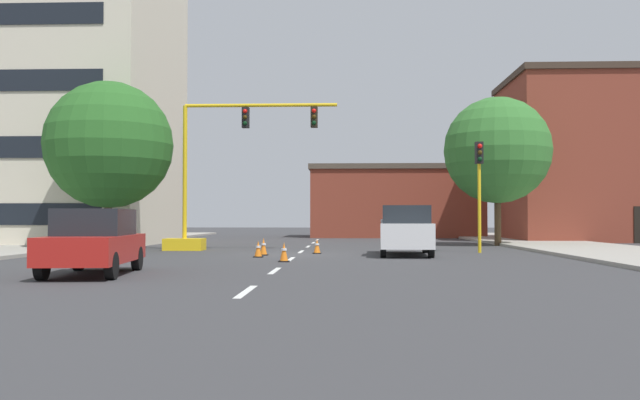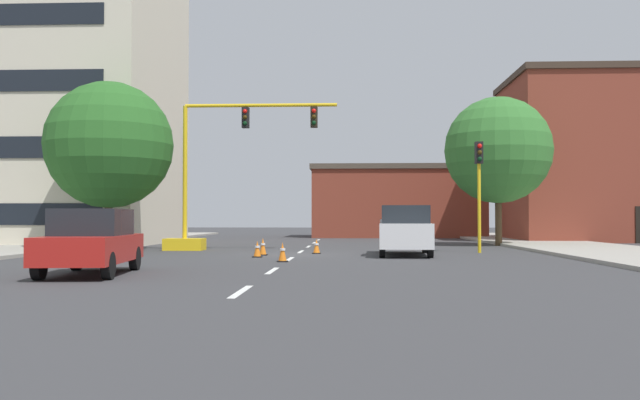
{
  "view_description": "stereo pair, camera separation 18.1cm",
  "coord_description": "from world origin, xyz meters",
  "px_view_note": "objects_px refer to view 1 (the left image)",
  "views": [
    {
      "loc": [
        2.06,
        -27.85,
        1.5
      ],
      "look_at": [
        0.76,
        4.52,
        2.36
      ],
      "focal_mm": 38.33,
      "sensor_mm": 36.0,
      "label": 1
    },
    {
      "loc": [
        2.24,
        -27.84,
        1.5
      ],
      "look_at": [
        0.76,
        4.52,
        2.36
      ],
      "focal_mm": 38.33,
      "sensor_mm": 36.0,
      "label": 2
    }
  ],
  "objects_px": {
    "pickup_truck_white": "(406,231)",
    "traffic_cone_roadside_a": "(264,247)",
    "traffic_signal_gantry": "(205,203)",
    "traffic_light_pole_right": "(479,171)",
    "sedan_red_near_left": "(94,241)",
    "tree_right_mid": "(497,150)",
    "traffic_cone_roadside_c": "(317,246)",
    "traffic_cone_roadside_b": "(284,252)",
    "tree_left_near": "(109,145)",
    "traffic_cone_roadside_d": "(258,249)"
  },
  "relations": [
    {
      "from": "pickup_truck_white",
      "to": "traffic_cone_roadside_a",
      "type": "height_order",
      "value": "pickup_truck_white"
    },
    {
      "from": "traffic_signal_gantry",
      "to": "traffic_light_pole_right",
      "type": "bearing_deg",
      "value": -8.17
    },
    {
      "from": "sedan_red_near_left",
      "to": "tree_right_mid",
      "type": "bearing_deg",
      "value": 52.78
    },
    {
      "from": "traffic_cone_roadside_a",
      "to": "traffic_cone_roadside_c",
      "type": "xyz_separation_m",
      "value": [
        2.09,
        1.36,
        -0.04
      ]
    },
    {
      "from": "traffic_cone_roadside_c",
      "to": "sedan_red_near_left",
      "type": "bearing_deg",
      "value": -116.5
    },
    {
      "from": "traffic_light_pole_right",
      "to": "traffic_cone_roadside_b",
      "type": "xyz_separation_m",
      "value": [
        -7.87,
        -6.44,
        -3.2
      ]
    },
    {
      "from": "tree_left_near",
      "to": "sedan_red_near_left",
      "type": "height_order",
      "value": "tree_left_near"
    },
    {
      "from": "tree_right_mid",
      "to": "traffic_cone_roadside_d",
      "type": "distance_m",
      "value": 17.0
    },
    {
      "from": "tree_left_near",
      "to": "pickup_truck_white",
      "type": "height_order",
      "value": "tree_left_near"
    },
    {
      "from": "traffic_light_pole_right",
      "to": "sedan_red_near_left",
      "type": "height_order",
      "value": "traffic_light_pole_right"
    },
    {
      "from": "traffic_cone_roadside_a",
      "to": "tree_left_near",
      "type": "bearing_deg",
      "value": 152.19
    },
    {
      "from": "pickup_truck_white",
      "to": "traffic_cone_roadside_d",
      "type": "bearing_deg",
      "value": -162.84
    },
    {
      "from": "traffic_signal_gantry",
      "to": "traffic_cone_roadside_a",
      "type": "relative_size",
      "value": 11.44
    },
    {
      "from": "traffic_signal_gantry",
      "to": "traffic_light_pole_right",
      "type": "relative_size",
      "value": 1.67
    },
    {
      "from": "pickup_truck_white",
      "to": "traffic_cone_roadside_a",
      "type": "xyz_separation_m",
      "value": [
        -5.72,
        -0.36,
        -0.63
      ]
    },
    {
      "from": "sedan_red_near_left",
      "to": "traffic_cone_roadside_d",
      "type": "bearing_deg",
      "value": 67.84
    },
    {
      "from": "traffic_cone_roadside_b",
      "to": "traffic_light_pole_right",
      "type": "bearing_deg",
      "value": 39.26
    },
    {
      "from": "traffic_signal_gantry",
      "to": "traffic_cone_roadside_a",
      "type": "height_order",
      "value": "traffic_signal_gantry"
    },
    {
      "from": "traffic_signal_gantry",
      "to": "pickup_truck_white",
      "type": "bearing_deg",
      "value": -22.86
    },
    {
      "from": "traffic_cone_roadside_c",
      "to": "tree_right_mid",
      "type": "bearing_deg",
      "value": 42.61
    },
    {
      "from": "traffic_light_pole_right",
      "to": "traffic_cone_roadside_c",
      "type": "bearing_deg",
      "value": -171.8
    },
    {
      "from": "traffic_light_pole_right",
      "to": "traffic_cone_roadside_b",
      "type": "relative_size",
      "value": 7.19
    },
    {
      "from": "tree_right_mid",
      "to": "traffic_cone_roadside_a",
      "type": "bearing_deg",
      "value": -138.95
    },
    {
      "from": "traffic_signal_gantry",
      "to": "traffic_cone_roadside_c",
      "type": "height_order",
      "value": "traffic_signal_gantry"
    },
    {
      "from": "tree_right_mid",
      "to": "traffic_cone_roadside_d",
      "type": "relative_size",
      "value": 12.84
    },
    {
      "from": "sedan_red_near_left",
      "to": "pickup_truck_white",
      "type": "bearing_deg",
      "value": 47.51
    },
    {
      "from": "traffic_light_pole_right",
      "to": "sedan_red_near_left",
      "type": "distance_m",
      "value": 17.39
    },
    {
      "from": "sedan_red_near_left",
      "to": "traffic_cone_roadside_a",
      "type": "distance_m",
      "value": 10.11
    },
    {
      "from": "tree_left_near",
      "to": "traffic_cone_roadside_a",
      "type": "relative_size",
      "value": 11.29
    },
    {
      "from": "pickup_truck_white",
      "to": "traffic_cone_roadside_d",
      "type": "distance_m",
      "value": 6.06
    },
    {
      "from": "traffic_cone_roadside_a",
      "to": "traffic_cone_roadside_d",
      "type": "distance_m",
      "value": 1.42
    },
    {
      "from": "traffic_cone_roadside_a",
      "to": "traffic_cone_roadside_d",
      "type": "bearing_deg",
      "value": -91.2
    },
    {
      "from": "traffic_cone_roadside_b",
      "to": "traffic_cone_roadside_c",
      "type": "height_order",
      "value": "traffic_cone_roadside_b"
    },
    {
      "from": "traffic_cone_roadside_a",
      "to": "traffic_cone_roadside_c",
      "type": "bearing_deg",
      "value": 33.01
    },
    {
      "from": "tree_left_near",
      "to": "pickup_truck_white",
      "type": "relative_size",
      "value": 1.44
    },
    {
      "from": "tree_right_mid",
      "to": "traffic_cone_roadside_c",
      "type": "xyz_separation_m",
      "value": [
        -9.44,
        -8.69,
        -4.88
      ]
    },
    {
      "from": "traffic_cone_roadside_b",
      "to": "traffic_cone_roadside_c",
      "type": "xyz_separation_m",
      "value": [
        0.89,
        5.43,
        -0.02
      ]
    },
    {
      "from": "sedan_red_near_left",
      "to": "traffic_cone_roadside_b",
      "type": "relative_size",
      "value": 6.99
    },
    {
      "from": "traffic_signal_gantry",
      "to": "tree_left_near",
      "type": "height_order",
      "value": "tree_left_near"
    },
    {
      "from": "sedan_red_near_left",
      "to": "traffic_cone_roadside_a",
      "type": "bearing_deg",
      "value": 70.72
    },
    {
      "from": "traffic_light_pole_right",
      "to": "pickup_truck_white",
      "type": "bearing_deg",
      "value": -149.12
    },
    {
      "from": "sedan_red_near_left",
      "to": "traffic_signal_gantry",
      "type": "bearing_deg",
      "value": 89.58
    },
    {
      "from": "tree_right_mid",
      "to": "sedan_red_near_left",
      "type": "height_order",
      "value": "tree_right_mid"
    },
    {
      "from": "pickup_truck_white",
      "to": "traffic_cone_roadside_b",
      "type": "relative_size",
      "value": 8.23
    },
    {
      "from": "traffic_light_pole_right",
      "to": "tree_right_mid",
      "type": "xyz_separation_m",
      "value": [
        2.46,
        7.68,
        1.66
      ]
    },
    {
      "from": "tree_right_mid",
      "to": "traffic_cone_roadside_b",
      "type": "height_order",
      "value": "tree_right_mid"
    },
    {
      "from": "pickup_truck_white",
      "to": "traffic_cone_roadside_a",
      "type": "bearing_deg",
      "value": -176.4
    },
    {
      "from": "traffic_signal_gantry",
      "to": "pickup_truck_white",
      "type": "xyz_separation_m",
      "value": [
        8.96,
        -3.78,
        -1.2
      ]
    },
    {
      "from": "traffic_cone_roadside_d",
      "to": "tree_left_near",
      "type": "bearing_deg",
      "value": 144.56
    },
    {
      "from": "pickup_truck_white",
      "to": "traffic_signal_gantry",
      "type": "bearing_deg",
      "value": 157.14
    }
  ]
}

